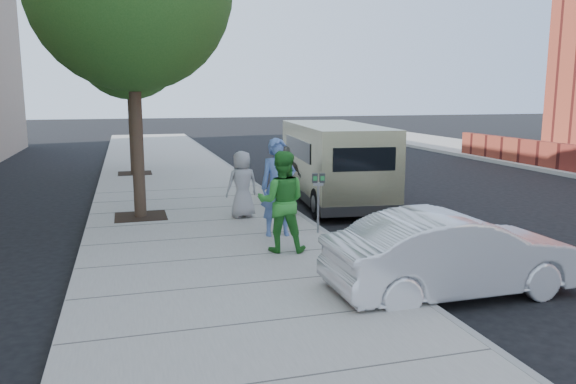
% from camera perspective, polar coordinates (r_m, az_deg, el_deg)
% --- Properties ---
extents(ground, '(120.00, 120.00, 0.00)m').
position_cam_1_polar(ground, '(11.85, -3.15, -4.94)').
color(ground, black).
rests_on(ground, ground).
extents(sidewalk, '(5.00, 60.00, 0.15)m').
position_cam_1_polar(sidewalk, '(11.65, -7.96, -4.90)').
color(sidewalk, gray).
rests_on(sidewalk, ground).
extents(curb_face, '(0.12, 60.00, 0.16)m').
position_cam_1_polar(curb_face, '(12.22, 3.46, -4.12)').
color(curb_face, gray).
rests_on(curb_face, ground).
extents(tree_far, '(3.92, 3.80, 6.49)m').
position_cam_1_polar(tree_far, '(21.24, -15.77, 14.60)').
color(tree_far, black).
rests_on(tree_far, sidewalk).
extents(parking_meter, '(0.27, 0.14, 1.27)m').
position_cam_1_polar(parking_meter, '(11.68, 3.11, 0.21)').
color(parking_meter, gray).
rests_on(parking_meter, sidewalk).
extents(van, '(2.55, 6.10, 2.20)m').
position_cam_1_polar(van, '(15.77, 4.62, 3.11)').
color(van, tan).
rests_on(van, ground).
extents(sedan, '(3.95, 1.43, 1.30)m').
position_cam_1_polar(sedan, '(8.92, 16.48, -6.05)').
color(sedan, silver).
rests_on(sedan, ground).
extents(person_officer, '(0.78, 0.55, 2.01)m').
position_cam_1_polar(person_officer, '(11.47, -1.02, 0.48)').
color(person_officer, '#516EAC').
rests_on(person_officer, sidewalk).
extents(person_green_shirt, '(1.08, 0.94, 1.87)m').
position_cam_1_polar(person_green_shirt, '(10.32, -0.65, -0.98)').
color(person_green_shirt, '#2D8B2F').
rests_on(person_green_shirt, sidewalk).
extents(person_gray_shirt, '(0.85, 0.64, 1.58)m').
position_cam_1_polar(person_gray_shirt, '(13.23, -4.67, 0.78)').
color(person_gray_shirt, '#99999B').
rests_on(person_gray_shirt, sidewalk).
extents(person_striped_polo, '(1.05, 0.77, 1.66)m').
position_cam_1_polar(person_striped_polo, '(13.87, -0.24, 1.41)').
color(person_striped_polo, slate).
rests_on(person_striped_polo, sidewalk).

